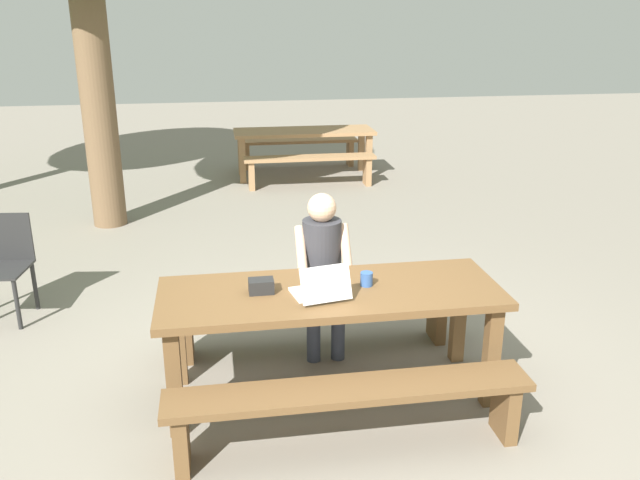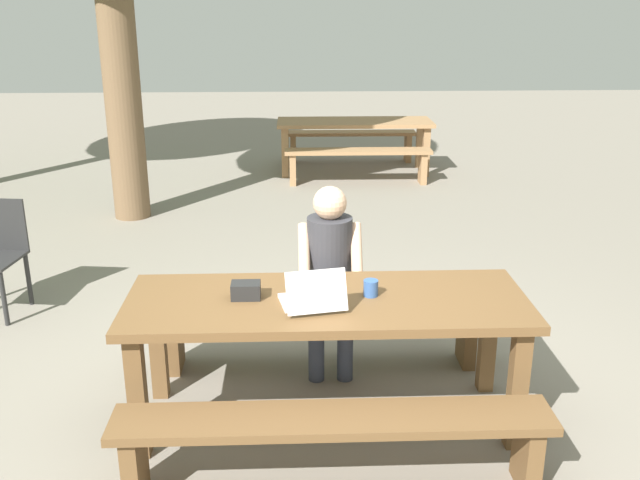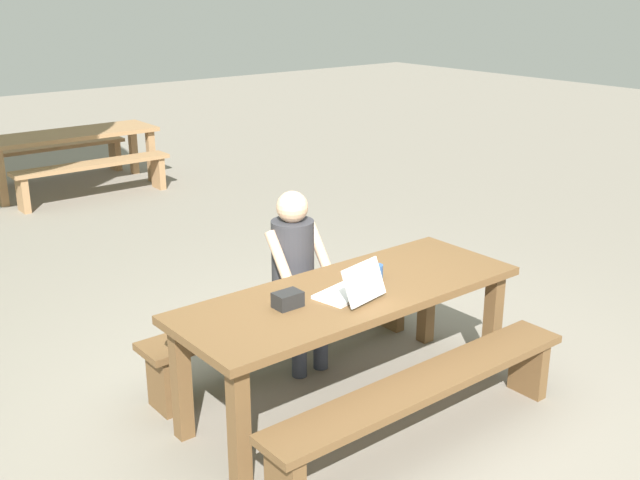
% 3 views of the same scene
% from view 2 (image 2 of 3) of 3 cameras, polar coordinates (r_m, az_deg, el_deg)
% --- Properties ---
extents(ground_plane, '(30.00, 30.00, 0.00)m').
position_cam_2_polar(ground_plane, '(4.21, 0.52, -14.12)').
color(ground_plane, gray).
extents(picnic_table_front, '(2.18, 0.79, 0.75)m').
position_cam_2_polar(picnic_table_front, '(3.89, 0.55, -6.11)').
color(picnic_table_front, brown).
rests_on(picnic_table_front, ground).
extents(bench_near, '(2.10, 0.30, 0.42)m').
position_cam_2_polar(bench_near, '(3.50, 1.06, -15.20)').
color(bench_near, brown).
rests_on(bench_near, ground).
extents(bench_far, '(2.10, 0.30, 0.42)m').
position_cam_2_polar(bench_far, '(4.60, 0.15, -6.39)').
color(bench_far, brown).
rests_on(bench_far, ground).
extents(laptop, '(0.37, 0.36, 0.23)m').
position_cam_2_polar(laptop, '(3.73, -0.59, -4.58)').
color(laptop, white).
rests_on(laptop, picnic_table_front).
extents(small_pouch, '(0.16, 0.11, 0.09)m').
position_cam_2_polar(small_pouch, '(3.86, -5.96, -4.04)').
color(small_pouch, black).
rests_on(small_pouch, picnic_table_front).
extents(coffee_mug, '(0.08, 0.08, 0.09)m').
position_cam_2_polar(coffee_mug, '(3.88, 4.09, -3.86)').
color(coffee_mug, '#335693').
rests_on(coffee_mug, picnic_table_front).
extents(person_seated, '(0.39, 0.40, 1.21)m').
position_cam_2_polar(person_seated, '(4.42, 0.80, -2.25)').
color(person_seated, '#333847').
rests_on(person_seated, ground).
extents(picnic_table_mid, '(2.10, 0.75, 0.71)m').
position_cam_2_polar(picnic_table_mid, '(9.78, 2.78, 8.94)').
color(picnic_table_mid, '#9E754C').
rests_on(picnic_table_mid, ground).
extents(bench_mid_south, '(1.88, 0.32, 0.45)m').
position_cam_2_polar(bench_mid_south, '(9.20, 3.07, 6.60)').
color(bench_mid_south, '#9E754C').
rests_on(bench_mid_south, ground).
extents(bench_mid_north, '(1.88, 0.32, 0.45)m').
position_cam_2_polar(bench_mid_north, '(10.46, 2.48, 8.10)').
color(bench_mid_north, '#9E754C').
rests_on(bench_mid_north, ground).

